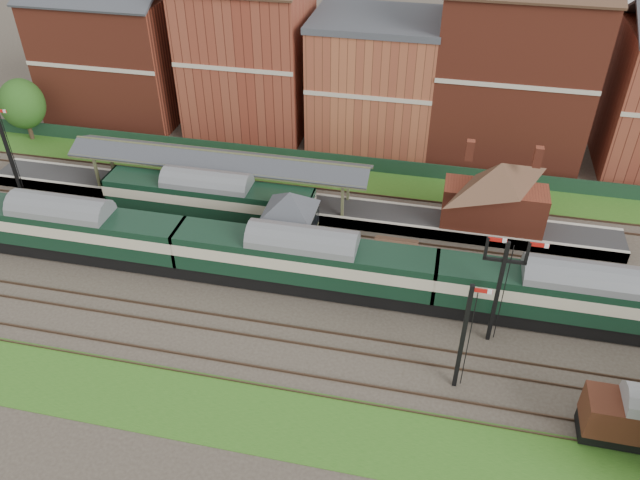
% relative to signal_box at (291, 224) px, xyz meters
% --- Properties ---
extents(ground, '(160.00, 160.00, 0.00)m').
position_rel_signal_box_xyz_m(ground, '(3.00, -3.25, -3.19)').
color(ground, '#473D33').
rests_on(ground, ground).
extents(grass_back, '(90.00, 4.50, 0.06)m').
position_rel_signal_box_xyz_m(grass_back, '(3.00, 12.75, -3.16)').
color(grass_back, '#2D6619').
rests_on(grass_back, ground).
extents(grass_front, '(90.00, 5.00, 0.06)m').
position_rel_signal_box_xyz_m(grass_front, '(3.00, -15.25, -3.16)').
color(grass_front, '#2D6619').
rests_on(grass_front, ground).
extents(fence, '(90.00, 0.12, 1.50)m').
position_rel_signal_box_xyz_m(fence, '(3.00, 14.75, -2.44)').
color(fence, '#193823').
rests_on(fence, ground).
extents(platform, '(55.00, 3.40, 1.00)m').
position_rel_signal_box_xyz_m(platform, '(-2.00, 6.50, -2.69)').
color(platform, '#2D2D2D').
rests_on(platform, ground).
extents(signal_box, '(5.40, 5.40, 6.00)m').
position_rel_signal_box_xyz_m(signal_box, '(0.00, 0.00, 0.00)').
color(signal_box, '#6D7E5A').
rests_on(signal_box, ground).
extents(brick_hut, '(3.20, 2.64, 2.94)m').
position_rel_signal_box_xyz_m(brick_hut, '(8.00, 0.00, -2.00)').
color(brick_hut, maroon).
rests_on(brick_hut, ground).
extents(station_building, '(8.10, 8.10, 5.90)m').
position_rel_signal_box_xyz_m(station_building, '(15.00, 6.50, 0.76)').
color(station_building, maroon).
rests_on(station_building, platform).
extents(canopy, '(26.00, 3.89, 4.08)m').
position_rel_signal_box_xyz_m(canopy, '(-8.00, 6.50, 1.39)').
color(canopy, brown).
rests_on(canopy, platform).
extents(semaphore_bracket, '(3.60, 0.25, 8.18)m').
position_rel_signal_box_xyz_m(semaphore_bracket, '(15.04, -5.75, 1.44)').
color(semaphore_bracket, black).
rests_on(semaphore_bracket, ground).
extents(semaphore_platform_end, '(1.23, 0.25, 8.00)m').
position_rel_signal_box_xyz_m(semaphore_platform_end, '(-26.98, 4.75, 0.96)').
color(semaphore_platform_end, black).
rests_on(semaphore_platform_end, ground).
extents(semaphore_siding, '(1.23, 0.25, 8.00)m').
position_rel_signal_box_xyz_m(semaphore_siding, '(13.02, -10.25, 0.96)').
color(semaphore_siding, black).
rests_on(semaphore_siding, ground).
extents(town_backdrop, '(69.00, 10.00, 16.00)m').
position_rel_signal_box_xyz_m(town_backdrop, '(2.82, 21.75, 3.81)').
color(town_backdrop, maroon).
rests_on(town_backdrop, ground).
extents(dmu_train, '(56.12, 2.95, 4.31)m').
position_rel_signal_box_xyz_m(dmu_train, '(1.74, -3.25, -0.68)').
color(dmu_train, black).
rests_on(dmu_train, ground).
extents(platform_railcar, '(17.54, 2.76, 4.04)m').
position_rel_signal_box_xyz_m(platform_railcar, '(-7.83, 3.25, -0.82)').
color(platform_railcar, black).
rests_on(platform_railcar, ground).
extents(goods_van_a, '(5.31, 2.30, 3.22)m').
position_rel_signal_box_xyz_m(goods_van_a, '(22.58, -12.25, -1.34)').
color(goods_van_a, black).
rests_on(goods_van_a, ground).
extents(tree_back, '(4.45, 4.45, 6.50)m').
position_rel_signal_box_xyz_m(tree_back, '(-31.63, 13.87, 0.74)').
color(tree_back, '#382619').
rests_on(tree_back, ground).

